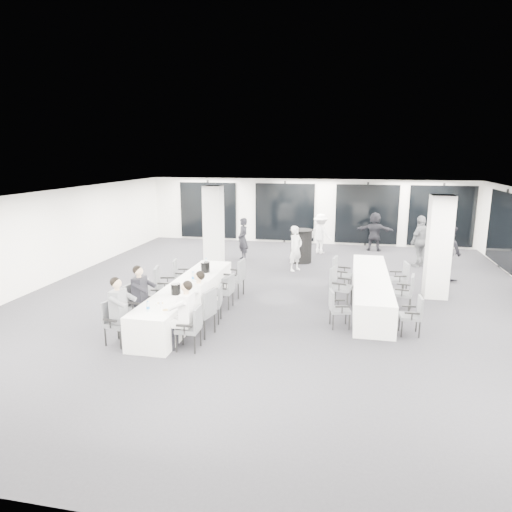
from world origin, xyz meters
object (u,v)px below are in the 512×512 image
at_px(chair_main_right_mid, 215,301).
at_px(chair_main_left_mid, 150,296).
at_px(chair_main_right_fourth, 227,289).
at_px(chair_side_right_mid, 406,290).
at_px(chair_main_left_fourth, 163,284).
at_px(standing_guest_e, 441,241).
at_px(chair_side_left_far, 340,272).
at_px(standing_guest_d, 421,238).
at_px(chair_main_right_far, 236,276).
at_px(standing_guest_h, 449,249).
at_px(ice_bucket_near, 176,289).
at_px(chair_side_right_far, 401,277).
at_px(chair_main_right_near, 192,325).
at_px(chair_side_right_near, 414,313).
at_px(standing_guest_g, 243,236).
at_px(standing_guest_f, 375,229).
at_px(standing_guest_a, 296,245).
at_px(banquet_table_main, 188,299).
at_px(chair_main_left_near, 115,319).
at_px(chair_main_left_far, 180,274).
at_px(chair_side_left_near, 337,306).
at_px(cocktail_table, 301,246).
at_px(chair_main_right_second, 204,309).
at_px(standing_guest_c, 321,231).
at_px(chair_main_left_second, 136,303).
at_px(ice_bucket_far, 205,267).
at_px(banquet_table_side, 371,289).
at_px(chair_side_left_mid, 338,284).

bearing_deg(chair_main_right_mid, chair_main_left_mid, 79.79).
bearing_deg(chair_main_right_fourth, chair_side_right_mid, -78.36).
relative_size(chair_main_left_fourth, chair_main_right_mid, 1.16).
relative_size(chair_side_right_mid, standing_guest_e, 0.55).
height_order(chair_side_left_far, standing_guest_d, standing_guest_d).
relative_size(chair_main_right_far, standing_guest_h, 0.53).
bearing_deg(chair_side_left_far, chair_main_left_mid, -47.32).
relative_size(chair_main_right_far, ice_bucket_near, 4.20).
xyz_separation_m(chair_side_right_far, ice_bucket_near, (-5.24, -3.43, 0.34)).
distance_m(chair_main_right_near, standing_guest_e, 10.69).
xyz_separation_m(chair_side_right_near, standing_guest_e, (1.76, 6.98, 0.35)).
relative_size(chair_main_right_far, standing_guest_g, 0.58).
bearing_deg(standing_guest_f, standing_guest_a, 61.96).
bearing_deg(chair_main_right_far, chair_main_right_fourth, -175.25).
distance_m(chair_main_left_fourth, standing_guest_a, 5.22).
bearing_deg(chair_side_right_mid, chair_main_right_far, 96.10).
bearing_deg(standing_guest_f, banquet_table_main, 68.13).
bearing_deg(chair_main_left_near, chair_main_left_far, -167.78).
bearing_deg(chair_main_right_far, chair_side_left_near, -117.07).
height_order(chair_main_left_mid, chair_side_right_mid, chair_side_right_mid).
distance_m(cocktail_table, chair_main_right_second, 7.38).
xyz_separation_m(cocktail_table, chair_main_right_second, (-1.31, -7.26, -0.01)).
bearing_deg(standing_guest_g, standing_guest_a, 25.01).
relative_size(chair_main_left_mid, standing_guest_c, 0.50).
height_order(standing_guest_f, standing_guest_g, standing_guest_f).
bearing_deg(standing_guest_c, standing_guest_a, 110.55).
xyz_separation_m(chair_side_right_mid, standing_guest_e, (1.76, 5.41, 0.31)).
relative_size(chair_side_right_mid, standing_guest_d, 0.46).
relative_size(cocktail_table, standing_guest_d, 0.59).
xyz_separation_m(chair_side_right_near, standing_guest_g, (-5.28, 6.26, 0.39)).
xyz_separation_m(standing_guest_a, standing_guest_h, (4.80, -0.13, 0.12)).
relative_size(chair_main_left_second, chair_main_left_mid, 1.11).
bearing_deg(chair_main_left_near, standing_guest_g, -173.65).
distance_m(cocktail_table, chair_main_left_fourth, 6.30).
bearing_deg(standing_guest_a, chair_main_left_fourth, 179.14).
bearing_deg(ice_bucket_far, banquet_table_side, 6.93).
bearing_deg(banquet_table_main, chair_main_left_second, -128.50).
xyz_separation_m(chair_main_left_fourth, ice_bucket_near, (0.87, -1.28, 0.29)).
relative_size(cocktail_table, standing_guest_h, 0.61).
height_order(chair_main_right_mid, standing_guest_c, standing_guest_c).
xyz_separation_m(standing_guest_e, standing_guest_h, (-0.15, -2.05, 0.13)).
height_order(banquet_table_main, standing_guest_a, standing_guest_a).
relative_size(standing_guest_g, standing_guest_h, 0.90).
bearing_deg(standing_guest_g, chair_main_left_fourth, -43.85).
xyz_separation_m(chair_main_right_mid, ice_bucket_near, (-0.79, -0.40, 0.37)).
bearing_deg(chair_main_right_mid, chair_main_left_fourth, 54.30).
xyz_separation_m(banquet_table_side, standing_guest_d, (1.81, 4.48, 0.64)).
relative_size(banquet_table_main, chair_main_right_second, 4.81).
relative_size(banquet_table_main, chair_side_right_far, 5.33).
bearing_deg(banquet_table_main, chair_side_left_mid, 20.93).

